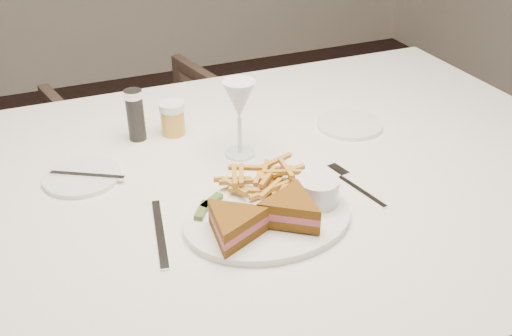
% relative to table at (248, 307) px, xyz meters
% --- Properties ---
extents(table, '(1.66, 1.11, 0.75)m').
position_rel_table_xyz_m(table, '(0.00, 0.00, 0.00)').
color(table, white).
rests_on(table, ground).
extents(chair_far, '(0.71, 0.68, 0.63)m').
position_rel_table_xyz_m(chair_far, '(-0.00, 0.99, -0.06)').
color(chair_far, '#49372D').
rests_on(chair_far, ground).
extents(table_setting, '(0.80, 0.59, 0.18)m').
position_rel_table_xyz_m(table_setting, '(-0.02, -0.06, 0.41)').
color(table_setting, white).
rests_on(table_setting, table).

